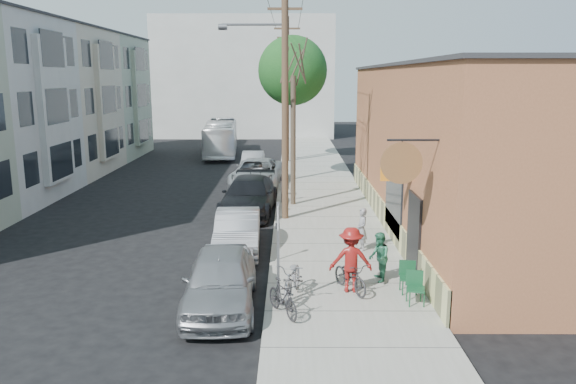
{
  "coord_description": "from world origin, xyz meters",
  "views": [
    {
      "loc": [
        2.66,
        -17.6,
        6.1
      ],
      "look_at": [
        2.58,
        4.73,
        1.5
      ],
      "focal_mm": 35.0,
      "sensor_mm": 36.0,
      "label": 1
    }
  ],
  "objects_px": {
    "tree_leafy_mid": "(293,71)",
    "car_3": "(257,173)",
    "sign_post": "(278,244)",
    "car_4": "(253,162)",
    "tree_leafy_far": "(292,69)",
    "patio_chair_a": "(408,278)",
    "utility_pole_near": "(284,94)",
    "car_0": "(220,280)",
    "parking_meter_far": "(282,185)",
    "patron_green": "(379,257)",
    "cyclist": "(351,260)",
    "parking_meter_near": "(278,235)",
    "tree_bare": "(293,141)",
    "patio_chair_b": "(416,289)",
    "parked_bike_a": "(283,298)",
    "car_1": "(238,232)",
    "patron_grey": "(362,229)",
    "parked_bike_b": "(293,279)",
    "bus": "(221,138)",
    "car_2": "(249,196)"
  },
  "relations": [
    {
      "from": "sign_post",
      "to": "car_0",
      "type": "relative_size",
      "value": 0.61
    },
    {
      "from": "tree_leafy_far",
      "to": "patio_chair_a",
      "type": "xyz_separation_m",
      "value": [
        3.17,
        -26.32,
        -6.03
      ]
    },
    {
      "from": "car_3",
      "to": "car_4",
      "type": "height_order",
      "value": "car_3"
    },
    {
      "from": "parking_meter_far",
      "to": "parked_bike_b",
      "type": "distance_m",
      "value": 11.97
    },
    {
      "from": "tree_bare",
      "to": "cyclist",
      "type": "distance_m",
      "value": 11.36
    },
    {
      "from": "cyclist",
      "to": "parked_bike_a",
      "type": "xyz_separation_m",
      "value": [
        -1.89,
        -1.63,
        -0.47
      ]
    },
    {
      "from": "patron_green",
      "to": "parking_meter_near",
      "type": "bearing_deg",
      "value": -125.01
    },
    {
      "from": "parking_meter_far",
      "to": "patron_green",
      "type": "xyz_separation_m",
      "value": [
        3.03,
        -10.68,
        -0.1
      ]
    },
    {
      "from": "utility_pole_near",
      "to": "patio_chair_a",
      "type": "xyz_separation_m",
      "value": [
        3.58,
        -8.49,
        -4.82
      ]
    },
    {
      "from": "sign_post",
      "to": "parked_bike_a",
      "type": "relative_size",
      "value": 1.85
    },
    {
      "from": "cyclist",
      "to": "car_4",
      "type": "bearing_deg",
      "value": -78.03
    },
    {
      "from": "sign_post",
      "to": "car_4",
      "type": "distance_m",
      "value": 22.37
    },
    {
      "from": "parking_meter_near",
      "to": "car_4",
      "type": "distance_m",
      "value": 18.59
    },
    {
      "from": "patron_grey",
      "to": "parked_bike_a",
      "type": "relative_size",
      "value": 0.99
    },
    {
      "from": "parked_bike_a",
      "to": "patio_chair_a",
      "type": "bearing_deg",
      "value": -4.97
    },
    {
      "from": "patron_grey",
      "to": "bus",
      "type": "height_order",
      "value": "bus"
    },
    {
      "from": "tree_leafy_mid",
      "to": "patio_chair_a",
      "type": "distance_m",
      "value": 19.08
    },
    {
      "from": "patio_chair_a",
      "to": "utility_pole_near",
      "type": "bearing_deg",
      "value": 122.62
    },
    {
      "from": "tree_bare",
      "to": "parked_bike_b",
      "type": "bearing_deg",
      "value": -90.33
    },
    {
      "from": "tree_bare",
      "to": "car_0",
      "type": "xyz_separation_m",
      "value": [
        -2.0,
        -11.92,
        -2.36
      ]
    },
    {
      "from": "car_0",
      "to": "bus",
      "type": "bearing_deg",
      "value": 94.28
    },
    {
      "from": "patio_chair_b",
      "to": "parked_bike_b",
      "type": "relative_size",
      "value": 0.43
    },
    {
      "from": "patio_chair_b",
      "to": "car_3",
      "type": "relative_size",
      "value": 0.15
    },
    {
      "from": "car_0",
      "to": "car_2",
      "type": "bearing_deg",
      "value": 87.43
    },
    {
      "from": "parked_bike_a",
      "to": "car_1",
      "type": "relative_size",
      "value": 0.35
    },
    {
      "from": "parked_bike_b",
      "to": "bus",
      "type": "bearing_deg",
      "value": 110.77
    },
    {
      "from": "tree_leafy_far",
      "to": "car_3",
      "type": "height_order",
      "value": "tree_leafy_far"
    },
    {
      "from": "car_0",
      "to": "patron_grey",
      "type": "bearing_deg",
      "value": 44.51
    },
    {
      "from": "tree_leafy_far",
      "to": "parked_bike_a",
      "type": "xyz_separation_m",
      "value": [
        -0.32,
        -27.82,
        -6.02
      ]
    },
    {
      "from": "tree_bare",
      "to": "patio_chair_a",
      "type": "bearing_deg",
      "value": -74.19
    },
    {
      "from": "utility_pole_near",
      "to": "tree_bare",
      "type": "distance_m",
      "value": 3.55
    },
    {
      "from": "tree_leafy_far",
      "to": "patio_chair_a",
      "type": "bearing_deg",
      "value": -83.13
    },
    {
      "from": "patron_grey",
      "to": "car_4",
      "type": "relative_size",
      "value": 0.38
    },
    {
      "from": "patio_chair_b",
      "to": "car_1",
      "type": "height_order",
      "value": "car_1"
    },
    {
      "from": "cyclist",
      "to": "car_3",
      "type": "xyz_separation_m",
      "value": [
        -3.56,
        15.96,
        -0.29
      ]
    },
    {
      "from": "utility_pole_near",
      "to": "car_4",
      "type": "distance_m",
      "value": 13.92
    },
    {
      "from": "utility_pole_near",
      "to": "car_1",
      "type": "xyz_separation_m",
      "value": [
        -1.59,
        -4.22,
        -4.69
      ]
    },
    {
      "from": "patio_chair_a",
      "to": "bus",
      "type": "distance_m",
      "value": 30.64
    },
    {
      "from": "tree_bare",
      "to": "tree_leafy_far",
      "type": "relative_size",
      "value": 0.71
    },
    {
      "from": "cyclist",
      "to": "parked_bike_a",
      "type": "distance_m",
      "value": 2.54
    },
    {
      "from": "parking_meter_near",
      "to": "patron_green",
      "type": "distance_m",
      "value": 3.62
    },
    {
      "from": "patio_chair_b",
      "to": "tree_leafy_far",
      "type": "bearing_deg",
      "value": 109.86
    },
    {
      "from": "tree_leafy_far",
      "to": "patio_chair_b",
      "type": "bearing_deg",
      "value": -83.28
    },
    {
      "from": "parking_meter_far",
      "to": "cyclist",
      "type": "height_order",
      "value": "cyclist"
    },
    {
      "from": "patio_chair_a",
      "to": "patio_chair_b",
      "type": "bearing_deg",
      "value": -78.47
    },
    {
      "from": "car_1",
      "to": "tree_bare",
      "type": "bearing_deg",
      "value": 71.32
    },
    {
      "from": "tree_leafy_mid",
      "to": "cyclist",
      "type": "distance_m",
      "value": 18.6
    },
    {
      "from": "tree_leafy_mid",
      "to": "car_3",
      "type": "distance_m",
      "value": 6.24
    },
    {
      "from": "tree_leafy_far",
      "to": "cyclist",
      "type": "height_order",
      "value": "tree_leafy_far"
    },
    {
      "from": "patio_chair_b",
      "to": "car_3",
      "type": "distance_m",
      "value": 17.68
    }
  ]
}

